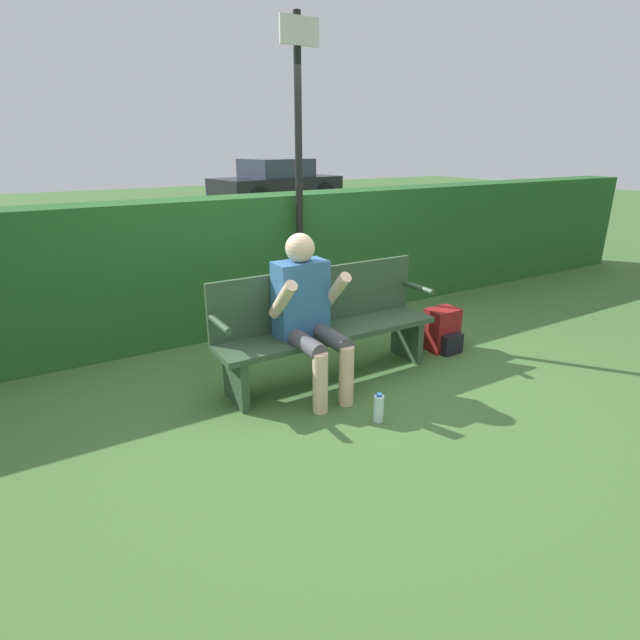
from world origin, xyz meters
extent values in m
plane|color=#426B33|center=(0.00, 0.00, 0.00)|extent=(40.00, 40.00, 0.00)
cube|color=#235623|center=(0.00, 1.52, 0.67)|extent=(12.00, 0.46, 1.35)
cube|color=#334C33|center=(0.00, 0.00, 0.40)|extent=(1.87, 0.41, 0.05)
cube|color=#334C33|center=(0.00, 0.19, 0.66)|extent=(1.87, 0.04, 0.47)
cube|color=#334C33|center=(-0.82, 0.00, 0.19)|extent=(0.06, 0.37, 0.38)
cube|color=#334C33|center=(0.82, 0.00, 0.19)|extent=(0.06, 0.37, 0.38)
cylinder|color=#334C33|center=(-0.91, 0.00, 0.65)|extent=(0.05, 0.37, 0.05)
cylinder|color=#334C33|center=(0.91, 0.00, 0.65)|extent=(0.05, 0.37, 0.05)
cube|color=#336699|center=(-0.24, 0.04, 0.72)|extent=(0.40, 0.22, 0.58)
sphere|color=beige|center=(-0.24, 0.04, 1.10)|extent=(0.22, 0.22, 0.22)
cylinder|color=#4C4C51|center=(-0.35, -0.20, 0.46)|extent=(0.13, 0.48, 0.13)
cylinder|color=#4C4C51|center=(-0.13, -0.20, 0.46)|extent=(0.13, 0.48, 0.13)
cylinder|color=beige|center=(-0.35, -0.44, 0.23)|extent=(0.11, 0.11, 0.46)
cylinder|color=beige|center=(-0.13, -0.44, 0.23)|extent=(0.11, 0.11, 0.46)
cylinder|color=beige|center=(-0.46, -0.10, 0.78)|extent=(0.09, 0.35, 0.35)
cylinder|color=beige|center=(-0.01, -0.10, 0.78)|extent=(0.09, 0.35, 0.35)
cube|color=maroon|center=(1.23, -0.02, 0.20)|extent=(0.28, 0.21, 0.40)
cube|color=black|center=(1.23, -0.16, 0.10)|extent=(0.21, 0.08, 0.18)
cylinder|color=silver|center=(-0.07, -0.76, 0.10)|extent=(0.07, 0.07, 0.19)
cylinder|color=#2D66B2|center=(-0.07, -0.76, 0.20)|extent=(0.04, 0.04, 0.02)
cylinder|color=black|center=(0.39, 1.20, 1.46)|extent=(0.07, 0.07, 2.93)
cube|color=silver|center=(0.39, 1.15, 2.76)|extent=(0.39, 0.02, 0.23)
cube|color=black|center=(5.13, 11.36, 0.53)|extent=(4.26, 2.44, 0.64)
cube|color=#333D4C|center=(5.13, 11.36, 1.12)|extent=(2.17, 1.87, 0.55)
cylinder|color=black|center=(6.21, 12.41, 0.34)|extent=(0.70, 0.30, 0.68)
cylinder|color=black|center=(6.50, 10.74, 0.34)|extent=(0.70, 0.30, 0.68)
cylinder|color=black|center=(3.76, 11.98, 0.34)|extent=(0.70, 0.30, 0.68)
cylinder|color=black|center=(4.05, 10.31, 0.34)|extent=(0.70, 0.30, 0.68)
camera|label=1|loc=(-1.99, -3.17, 1.84)|focal=28.00mm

